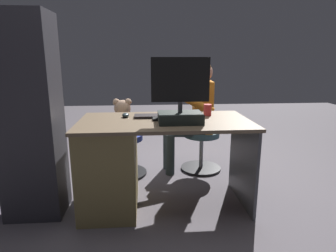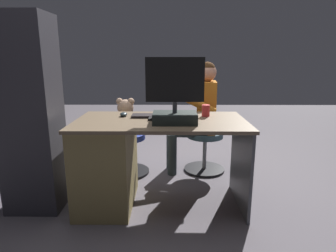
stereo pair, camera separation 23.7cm
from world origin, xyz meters
name	(u,v)px [view 1 (the left image)]	position (x,y,z in m)	size (l,w,h in m)	color
ground_plane	(162,184)	(0.00, 0.00, 0.00)	(10.00, 10.00, 0.00)	#59535B
desk	(121,161)	(0.37, 0.39, 0.40)	(1.41, 0.75, 0.76)	brown
monitor	(180,104)	(-0.11, 0.49, 0.91)	(0.45, 0.26, 0.51)	black
keyboard	(159,116)	(0.04, 0.27, 0.77)	(0.42, 0.14, 0.02)	black
computer_mouse	(126,115)	(0.33, 0.25, 0.77)	(0.06, 0.10, 0.04)	#212C31
cup	(208,110)	(-0.39, 0.24, 0.81)	(0.07, 0.07, 0.10)	red
tv_remote	(155,118)	(0.08, 0.36, 0.77)	(0.04, 0.15, 0.02)	black
notebook_binder	(175,120)	(-0.08, 0.45, 0.77)	(0.22, 0.30, 0.02)	silver
office_chair_teddy	(124,151)	(0.40, -0.30, 0.27)	(0.48, 0.48, 0.45)	black
teddy_bear	(123,118)	(0.40, -0.31, 0.63)	(0.27, 0.27, 0.39)	tan
visitor_chair	(201,146)	(-0.47, -0.38, 0.27)	(0.46, 0.46, 0.45)	black
person	(195,108)	(-0.39, -0.37, 0.72)	(0.55, 0.51, 1.22)	orange
equipment_rack	(30,119)	(1.06, 0.45, 0.80)	(0.44, 0.36, 1.59)	#302F35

